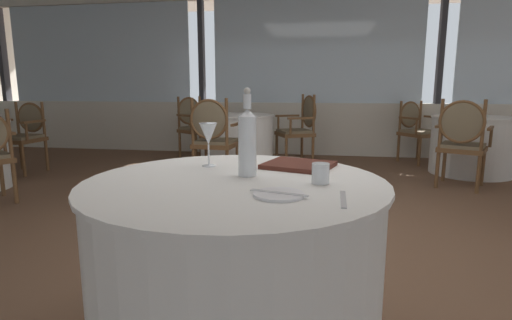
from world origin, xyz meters
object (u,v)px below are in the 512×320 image
Objects in this scene: dining_chair_2_0 at (416,126)px; dining_chair_0_0 at (213,134)px; menu_book at (299,165)px; dining_chair_0_1 at (301,124)px; wine_glass at (208,135)px; water_bottle at (247,140)px; water_tumbler at (320,173)px; dining_chair_1_2 at (25,131)px; dining_chair_0_2 at (194,123)px; dining_chair_2_1 at (462,138)px; side_plate at (279,194)px.

dining_chair_0_0 is at bearing -89.63° from dining_chair_2_0.
menu_book is 0.30× the size of dining_chair_0_1.
wine_glass is at bearing -57.68° from dining_chair_2_0.
dining_chair_0_0 is (-0.71, 2.60, -0.31)m from wine_glass.
water_bottle is 0.33m from water_tumbler.
dining_chair_1_2 is (-3.73, 2.77, -0.21)m from menu_book.
dining_chair_0_1 is (-0.01, 4.13, -0.30)m from water_bottle.
wine_glass is 4.33m from dining_chair_0_2.
dining_chair_1_2 is (-3.53, 2.99, -0.35)m from water_bottle.
dining_chair_0_2 is 3.32m from dining_chair_2_0.
wine_glass is at bearing 169.80° from dining_chair_2_1.
dining_chair_0_2 is at bearing -29.88° from dining_chair_0_1.
dining_chair_0_2 reaches higher than dining_chair_2_0.
water_tumbler is 0.08× the size of dining_chair_2_1.
dining_chair_1_2 is 1.01× the size of dining_chair_2_0.
dining_chair_1_2 is at bearing 139.61° from wine_glass.
water_tumbler is 0.09× the size of dining_chair_1_2.
menu_book is at bearing 67.28° from dining_chair_0_1.
dining_chair_0_2 is at bearing 131.64° from menu_book.
dining_chair_2_1 reaches higher than dining_chair_1_2.
menu_book is (0.20, 0.22, -0.14)m from water_bottle.
dining_chair_0_2 is (-1.42, 4.07, -0.32)m from wine_glass.
dining_chair_0_0 is (-1.13, 2.55, -0.17)m from menu_book.
dining_chair_0_1 is (0.21, 3.96, -0.31)m from wine_glass.
water_tumbler is (0.14, 0.21, 0.03)m from side_plate.
wine_glass is 3.46m from dining_chair_2_1.
dining_chair_0_2 reaches higher than water_tumbler.
dining_chair_2_1 is (5.32, -0.01, 0.03)m from dining_chair_1_2.
water_bottle is at bearing 164.58° from water_tumbler.
dining_chair_2_0 reaches higher than menu_book.
side_plate is 0.25m from water_tumbler.
dining_chair_0_0 reaches higher than dining_chair_2_0.
dining_chair_0_1 is at bearing -30.03° from dining_chair_0_0.
dining_chair_0_0 reaches higher than dining_chair_2_1.
wine_glass is 0.23× the size of dining_chair_2_0.
dining_chair_2_0 is at bearing 40.18° from dining_chair_0_2.
dining_chair_1_2 is at bearing 138.40° from side_plate.
water_bottle reaches higher than water_tumbler.
menu_book is 0.33× the size of dining_chair_1_2.
water_tumbler reaches higher than menu_book.
menu_book is at bearing -151.90° from dining_chair_0_0.
water_bottle reaches higher than dining_chair_2_1.
wine_glass is at bearing 129.60° from side_plate.
dining_chair_2_1 reaches higher than menu_book.
dining_chair_0_1 is at bearing 94.23° from water_tumbler.
dining_chair_0_2 is at bearing 111.12° from water_bottle.
dining_chair_2_0 is (2.59, 1.82, -0.04)m from dining_chair_0_0.
dining_chair_0_1 is at bearing 110.15° from menu_book.
dining_chair_0_1 is at bearing 30.12° from dining_chair_0_2.
dining_chair_2_1 is at bearing -30.19° from dining_chair_2_0.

